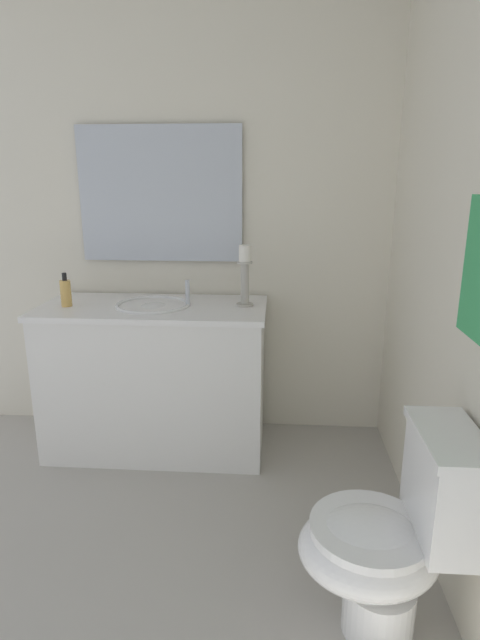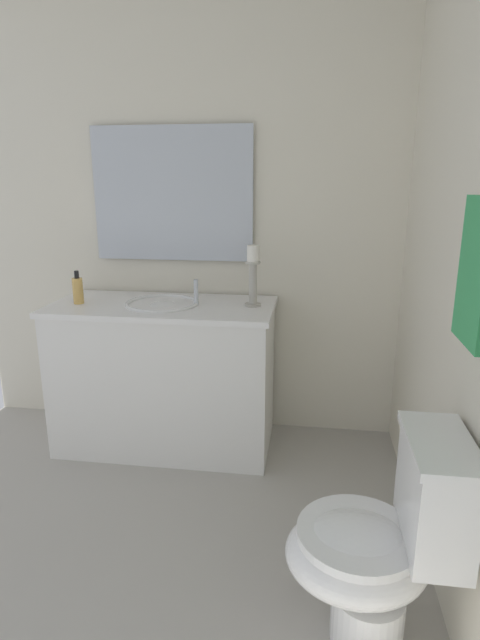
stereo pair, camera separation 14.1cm
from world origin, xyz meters
name	(u,v)px [view 1 (the left image)]	position (x,y,z in m)	size (l,w,h in m)	color
floor	(122,556)	(0.00, 0.00, -0.01)	(2.43, 2.56, 0.02)	#B2ADA3
wall_back	(479,262)	(0.00, 1.28, 1.23)	(2.43, 0.04, 2.45)	silver
wall_left	(171,227)	(-1.22, 0.00, 1.23)	(0.04, 2.56, 2.45)	silver
vanity_cabinet	(156,377)	(-0.89, -0.04, 0.42)	(0.58, 1.22, 0.83)	white
sink_basin	(154,312)	(-0.89, -0.04, 0.80)	(0.40, 0.40, 0.24)	white
mirror	(160,195)	(-1.17, -0.04, 1.41)	(0.02, 0.92, 0.74)	silver
candle_holder_tall	(245,274)	(-0.92, 0.45, 1.01)	(0.09, 0.09, 0.32)	#B7B2A5
soap_bottle	(66,293)	(-0.84, -0.50, 0.91)	(0.06, 0.06, 0.18)	#E5B259
toilet	(390,539)	(0.29, 1.00, 0.37)	(0.39, 0.54, 0.75)	white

